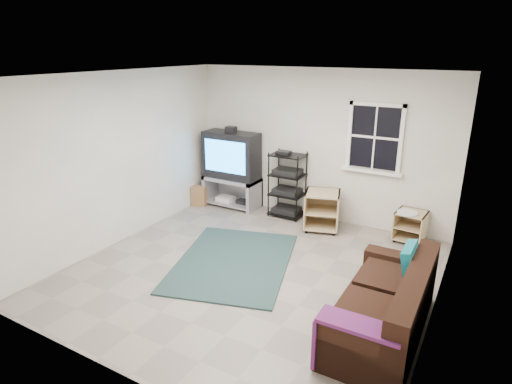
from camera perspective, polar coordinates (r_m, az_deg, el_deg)
The scene contains 8 objects.
room at distance 7.12m, azimuth 15.50°, elevation 6.44°, with size 4.60×4.62×4.60m.
tv_unit at distance 8.04m, azimuth -3.24°, elevation 3.84°, with size 1.05×0.52×1.54m.
av_rack at distance 7.64m, azimuth 4.18°, elevation 0.43°, with size 0.59×0.43×1.18m.
side_table_left at distance 7.24m, azimuth 8.81°, elevation -2.20°, with size 0.69×0.69×0.65m.
side_table_right at distance 7.15m, azimuth 19.90°, elevation -3.99°, with size 0.47×0.48×0.51m.
sofa at distance 4.87m, azimuth 16.86°, elevation -14.69°, with size 0.82×1.85×0.85m.
shag_rug at distance 6.18m, azimuth -3.04°, elevation -9.26°, with size 1.54×2.11×0.02m, color black.
paper_bag at distance 8.30m, azimuth -7.60°, elevation -0.53°, with size 0.27×0.17×0.38m, color olive.
Camera 1 is at (2.62, -4.50, 2.92)m, focal length 30.00 mm.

